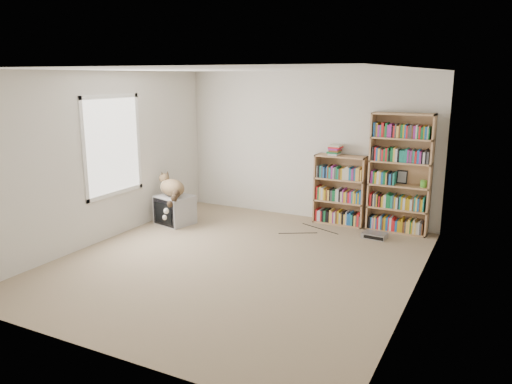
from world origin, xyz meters
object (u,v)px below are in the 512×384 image
at_px(bookcase_short, 340,193).
at_px(dvd_player, 375,235).
at_px(crt_tv, 175,210).
at_px(bookcase_tall, 400,177).
at_px(cat, 172,191).

height_order(bookcase_short, dvd_player, bookcase_short).
relative_size(bookcase_short, dvd_player, 3.24).
relative_size(crt_tv, bookcase_tall, 0.35).
xyz_separation_m(crt_tv, bookcase_tall, (3.40, 1.26, 0.65)).
height_order(cat, bookcase_short, bookcase_short).
xyz_separation_m(crt_tv, cat, (-0.01, -0.07, 0.34)).
height_order(crt_tv, cat, cat).
relative_size(cat, bookcase_short, 0.66).
bearing_deg(bookcase_short, cat, -151.62).
xyz_separation_m(bookcase_tall, dvd_player, (-0.23, -0.51, -0.85)).
distance_m(bookcase_tall, bookcase_short, 1.02).
bearing_deg(bookcase_short, crt_tv, -152.86).
bearing_deg(dvd_player, cat, -160.88).
bearing_deg(bookcase_tall, crt_tv, -159.74).
distance_m(crt_tv, dvd_player, 3.27).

